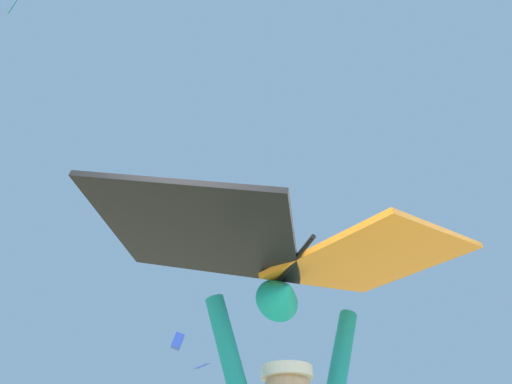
{
  "coord_description": "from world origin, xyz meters",
  "views": [
    {
      "loc": [
        -0.63,
        -1.68,
        1.08
      ],
      "look_at": [
        -0.23,
        1.49,
        3.5
      ],
      "focal_mm": 29.57,
      "sensor_mm": 36.0,
      "label": 1
    }
  ],
  "objects_px": {
    "held_stunt_kite": "(289,256)",
    "distant_kite_black_low_right": "(393,223)",
    "distant_kite_blue_low_left": "(202,365)",
    "distant_kite_blue_mid_left": "(178,341)"
  },
  "relations": [
    {
      "from": "distant_kite_blue_low_left",
      "to": "distant_kite_blue_mid_left",
      "type": "bearing_deg",
      "value": 99.8
    },
    {
      "from": "held_stunt_kite",
      "to": "distant_kite_black_low_right",
      "type": "distance_m",
      "value": 24.66
    },
    {
      "from": "held_stunt_kite",
      "to": "distant_kite_blue_low_left",
      "type": "distance_m",
      "value": 13.77
    },
    {
      "from": "held_stunt_kite",
      "to": "distant_kite_black_low_right",
      "type": "height_order",
      "value": "distant_kite_black_low_right"
    },
    {
      "from": "distant_kite_blue_mid_left",
      "to": "distant_kite_black_low_right",
      "type": "bearing_deg",
      "value": -13.87
    },
    {
      "from": "held_stunt_kite",
      "to": "distant_kite_blue_low_left",
      "type": "bearing_deg",
      "value": 91.65
    },
    {
      "from": "distant_kite_blue_low_left",
      "to": "distant_kite_black_low_right",
      "type": "xyz_separation_m",
      "value": [
        10.84,
        4.86,
        9.85
      ]
    },
    {
      "from": "distant_kite_blue_low_left",
      "to": "distant_kite_black_low_right",
      "type": "distance_m",
      "value": 15.43
    },
    {
      "from": "distant_kite_blue_low_left",
      "to": "held_stunt_kite",
      "type": "bearing_deg",
      "value": -88.35
    },
    {
      "from": "distant_kite_black_low_right",
      "to": "held_stunt_kite",
      "type": "bearing_deg",
      "value": -119.74
    }
  ]
}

